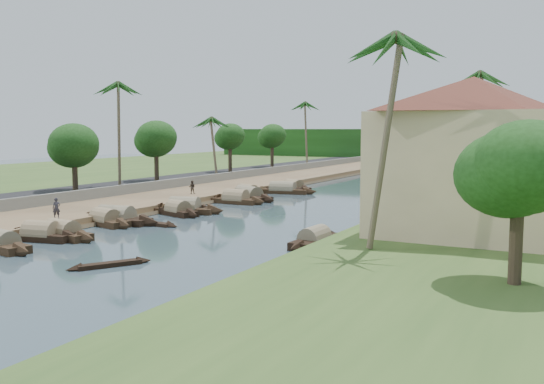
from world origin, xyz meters
The scene contains 47 objects.
ground centered at (0.00, 0.00, 0.00)m, with size 220.00×220.00×0.00m, color #374852.
left_bank centered at (-16.00, 20.00, 0.40)m, with size 10.00×180.00×0.80m, color brown.
right_bank centered at (19.00, 20.00, 0.60)m, with size 16.00×180.00×1.20m, color #314F1F.
road centered at (-24.50, 20.00, 0.70)m, with size 8.00×180.00×1.40m, color black.
retaining_wall centered at (-20.20, 20.00, 1.35)m, with size 0.40×180.00×1.10m, color slate.
far_left_fill centered at (-51.00, 20.00, 0.68)m, with size 45.00×220.00×1.35m, color #314F1F.
treeline centered at (0.00, 100.00, 4.00)m, with size 120.00×14.00×8.00m.
bridge centered at (0.00, 72.00, 1.72)m, with size 28.00×4.00×2.40m.
building_near centered at (18.99, -2.00, 6.38)m, with size 14.85×14.85×10.20m.
building_mid centered at (19.99, 14.00, 6.13)m, with size 14.11×14.11×9.70m.
building_far centered at (18.99, 28.00, 6.38)m, with size 15.59×15.59×10.20m.
building_distant centered at (19.99, 48.00, 5.88)m, with size 12.62×12.62×9.20m.
sampan_0 centered at (-8.98, -15.25, 0.41)m, with size 7.51×2.92×1.98m.
sampan_1 centered at (-9.47, -11.44, 0.41)m, with size 7.10×2.83×2.08m.
sampan_2 centered at (-8.71, -10.17, 0.41)m, with size 7.67×2.55×2.02m.
sampan_3 centered at (-10.06, -2.93, 0.42)m, with size 8.88×2.67×2.34m.
sampan_4 centered at (-10.27, -4.00, 0.41)m, with size 7.35×3.32×2.07m.
sampan_5 centered at (-8.38, 3.64, 0.41)m, with size 6.39×3.55×2.03m.
sampan_6 centered at (-8.65, 5.07, 0.42)m, with size 8.20×4.05×2.37m.
sampan_7 centered at (-9.41, 6.34, 0.40)m, with size 6.58×1.66×1.80m.
sampan_8 centered at (-8.33, 14.01, 0.42)m, with size 7.33×2.10×2.26m.
sampan_9 centered at (-8.82, 17.56, 0.42)m, with size 9.23×5.10×2.32m.
sampan_10 centered at (-10.29, 19.83, 0.42)m, with size 7.92×5.23×2.22m.
sampan_11 centered at (-8.42, 26.57, 0.41)m, with size 7.06×3.06×2.01m.
sampan_12 centered at (-8.46, 25.51, 0.41)m, with size 9.25×3.29×2.17m.
sampan_13 centered at (-8.84, 29.37, 0.41)m, with size 7.54×4.78×2.10m.
sampan_14 centered at (8.92, -3.80, 0.40)m, with size 1.68×7.42×1.84m.
sampan_15 centered at (9.29, 7.61, 0.41)m, with size 3.73×7.74×2.06m.
sampan_16 centered at (9.94, 21.13, 0.41)m, with size 4.55×7.34×1.88m.
canoe_0 centered at (0.89, -15.51, 0.10)m, with size 3.22×4.81×0.68m.
canoe_1 centered at (-6.87, -2.07, 0.10)m, with size 5.65×1.24×0.91m.
canoe_2 centered at (-9.58, 16.57, 0.10)m, with size 5.68×3.88×0.88m.
palm_0 centered at (15.00, -8.97, 12.84)m, with size 3.20×3.20×13.47m.
palm_1 centered at (16.00, 7.68, 10.60)m, with size 3.20×3.20×11.18m.
palm_2 centered at (15.00, 20.52, 13.16)m, with size 3.20×3.20×13.84m.
palm_3 centered at (16.00, 37.78, 10.54)m, with size 3.20×3.20×11.11m.
palm_5 centered at (-24.00, 13.12, 13.06)m, with size 3.20×3.20×13.53m.
palm_6 centered at (-22.00, 30.87, 9.36)m, with size 3.20×3.20×9.68m.
palm_7 centered at (14.00, 54.36, 10.82)m, with size 3.20×3.20×11.40m.
palm_8 centered at (-20.50, 59.01, 12.45)m, with size 3.20×3.20×12.90m.
tree_2 centered at (-24.00, 6.05, 6.19)m, with size 5.35×5.35×7.06m.
tree_3 centered at (-24.00, 20.07, 6.70)m, with size 5.23×5.23×7.53m.
tree_4 centered at (-24.00, 38.09, 6.76)m, with size 4.43×4.43×7.29m.
tree_5 centered at (-24.00, 52.07, 6.70)m, with size 4.63×4.63×7.30m.
tree_7 centered at (23.00, -13.52, 6.24)m, with size 4.77×4.77×7.08m.
person_near centered at (-12.75, -6.95, 1.65)m, with size 0.62×0.41×1.70m, color #2E2B34.
person_far centered at (-13.91, 13.68, 1.55)m, with size 0.73×0.57×1.51m, color #2E2620.
Camera 1 is at (25.81, -42.07, 8.14)m, focal length 40.00 mm.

